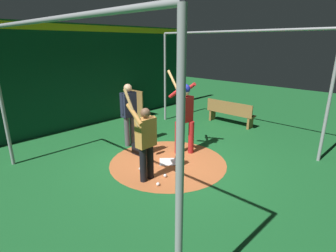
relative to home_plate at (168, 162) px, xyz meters
The scene contains 14 objects.
ground_plane 0.01m from the home_plate, ahead, with size 26.93×26.93×0.00m, color #195B28.
dirt_circle 0.01m from the home_plate, ahead, with size 2.89×2.89×0.01m, color #B76033.
home_plate is the anchor object (origin of this frame).
batter 1.35m from the home_plate, 97.47° to the left, with size 0.68×0.49×2.19m.
catcher 0.91m from the home_plate, behind, with size 0.58×0.40×0.94m.
umpire 1.88m from the home_plate, behind, with size 0.22×0.49×1.78m.
visitor 1.34m from the home_plate, 75.11° to the right, with size 0.54×0.49×1.98m.
back_wall 4.65m from the home_plate, behind, with size 0.22×10.93×3.45m.
cage_frame 2.19m from the home_plate, ahead, with size 5.47×5.46×3.19m.
bat_rack 4.69m from the home_plate, 150.91° to the left, with size 1.18×0.20×1.05m.
bench 3.92m from the home_plate, 98.43° to the left, with size 1.80×0.36×0.85m.
baseball_0 0.78m from the home_plate, 102.05° to the right, with size 0.07×0.07×0.07m, color white.
baseball_1 1.16m from the home_plate, 57.01° to the right, with size 0.07×0.07×0.07m, color white.
baseball_2 0.78m from the home_plate, 51.33° to the right, with size 0.07×0.07×0.07m, color white.
Camera 1 is at (4.12, -4.35, 2.86)m, focal length 28.15 mm.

